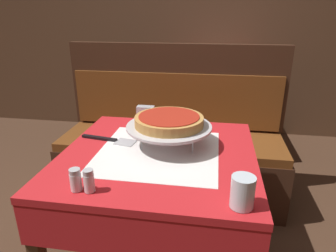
% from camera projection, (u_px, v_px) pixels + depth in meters
% --- Properties ---
extents(dining_table_front, '(0.88, 0.88, 0.74)m').
position_uv_depth(dining_table_front, '(159.00, 174.00, 1.42)').
color(dining_table_front, red).
rests_on(dining_table_front, ground_plane).
extents(dining_table_rear, '(0.77, 0.77, 0.75)m').
position_uv_depth(dining_table_rear, '(218.00, 87.00, 2.96)').
color(dining_table_rear, red).
rests_on(dining_table_rear, ground_plane).
extents(booth_bench, '(1.64, 0.52, 1.13)m').
position_uv_depth(booth_bench, '(172.00, 154.00, 2.28)').
color(booth_bench, '#3D2316').
rests_on(booth_bench, ground_plane).
extents(back_wall_panel, '(6.00, 0.04, 2.40)m').
position_uv_depth(back_wall_panel, '(196.00, 26.00, 3.27)').
color(back_wall_panel, brown).
rests_on(back_wall_panel, ground_plane).
extents(pizza_pan_stand, '(0.40, 0.40, 0.10)m').
position_uv_depth(pizza_pan_stand, '(169.00, 127.00, 1.41)').
color(pizza_pan_stand, '#ADADB2').
rests_on(pizza_pan_stand, dining_table_front).
extents(deep_dish_pizza, '(0.32, 0.32, 0.05)m').
position_uv_depth(deep_dish_pizza, '(169.00, 121.00, 1.40)').
color(deep_dish_pizza, '#C68E47').
rests_on(deep_dish_pizza, pizza_pan_stand).
extents(pizza_server, '(0.29, 0.10, 0.01)m').
position_uv_depth(pizza_server, '(109.00, 140.00, 1.49)').
color(pizza_server, '#BCBCC1').
rests_on(pizza_server, dining_table_front).
extents(water_glass_near, '(0.08, 0.08, 0.11)m').
position_uv_depth(water_glass_near, '(243.00, 192.00, 0.97)').
color(water_glass_near, silver).
rests_on(water_glass_near, dining_table_front).
extents(salt_shaker, '(0.04, 0.04, 0.08)m').
position_uv_depth(salt_shaker, '(76.00, 180.00, 1.06)').
color(salt_shaker, silver).
rests_on(salt_shaker, dining_table_front).
extents(pepper_shaker, '(0.04, 0.04, 0.09)m').
position_uv_depth(pepper_shaker, '(89.00, 181.00, 1.06)').
color(pepper_shaker, silver).
rests_on(pepper_shaker, dining_table_front).
extents(napkin_holder, '(0.10, 0.05, 0.09)m').
position_uv_depth(napkin_holder, '(146.00, 114.00, 1.75)').
color(napkin_holder, '#B2B2B7').
rests_on(napkin_holder, dining_table_front).
extents(condiment_caddy, '(0.12, 0.12, 0.15)m').
position_uv_depth(condiment_caddy, '(222.00, 74.00, 2.87)').
color(condiment_caddy, black).
rests_on(condiment_caddy, dining_table_rear).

